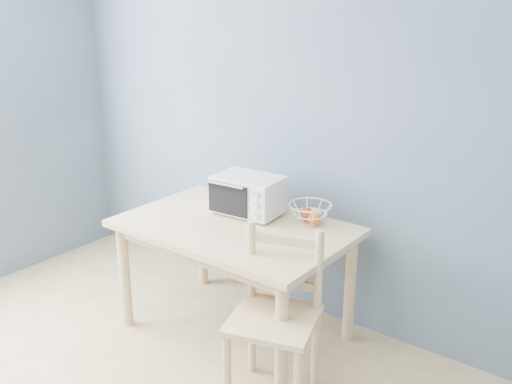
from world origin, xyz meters
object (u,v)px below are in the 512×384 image
Objects in this scene: toaster_oven at (246,194)px; dining_chair at (276,319)px; dining_table at (234,240)px; fruit_basket at (311,213)px.

toaster_oven reaches higher than dining_chair.
toaster_oven is (-0.06, 0.20, 0.23)m from dining_table.
dining_chair is at bearing -31.44° from dining_table.
toaster_oven reaches higher than dining_table.
dining_chair is (0.56, -0.34, -0.19)m from dining_table.
fruit_basket reaches higher than dining_table.
dining_chair reaches higher than dining_table.
fruit_basket is (0.42, 0.11, -0.07)m from toaster_oven.
dining_chair reaches higher than fruit_basket.
fruit_basket is at bearing 40.73° from dining_table.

